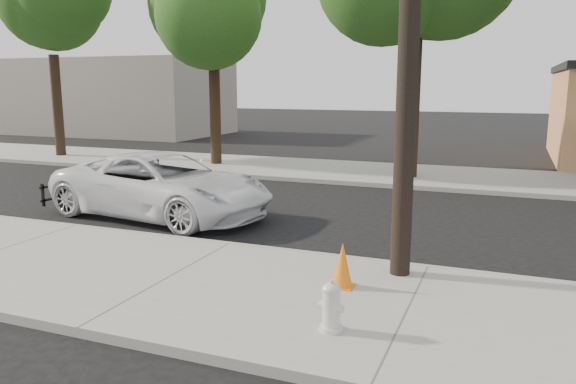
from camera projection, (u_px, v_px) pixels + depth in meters
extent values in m
plane|color=black|center=(271.00, 226.00, 13.46)|extent=(120.00, 120.00, 0.00)
cube|color=gray|center=(170.00, 280.00, 9.53)|extent=(90.00, 4.40, 0.15)
cube|color=gray|center=(360.00, 172.00, 21.20)|extent=(90.00, 5.00, 0.15)
cube|color=#9E9B93|center=(230.00, 246.00, 11.53)|extent=(90.00, 0.12, 0.16)
cube|color=gray|center=(120.00, 97.00, 38.51)|extent=(14.00, 8.00, 5.00)
cylinder|color=black|center=(410.00, 0.00, 8.81)|extent=(0.34, 0.34, 9.00)
cylinder|color=black|center=(57.00, 106.00, 25.40)|extent=(0.44, 0.44, 4.50)
sphere|color=#1C4112|center=(51.00, 20.00, 24.69)|extent=(4.50, 4.50, 4.50)
cylinder|color=black|center=(215.00, 111.00, 22.69)|extent=(0.44, 0.44, 4.25)
sphere|color=#1C4112|center=(213.00, 21.00, 22.03)|extent=(4.20, 4.20, 4.20)
cylinder|color=black|center=(413.00, 109.00, 19.37)|extent=(0.44, 0.44, 4.75)
imported|color=white|center=(162.00, 185.00, 14.32)|extent=(6.20, 3.48, 1.64)
cylinder|color=silver|center=(331.00, 328.00, 7.42)|extent=(0.32, 0.32, 0.06)
cylinder|color=silver|center=(331.00, 311.00, 7.38)|extent=(0.24, 0.24, 0.55)
ellipsoid|color=silver|center=(332.00, 290.00, 7.32)|extent=(0.26, 0.26, 0.18)
cylinder|color=silver|center=(331.00, 307.00, 7.37)|extent=(0.35, 0.15, 0.11)
cylinder|color=silver|center=(331.00, 307.00, 7.37)|extent=(0.16, 0.20, 0.14)
cube|color=orange|center=(342.00, 286.00, 9.04)|extent=(0.38, 0.38, 0.02)
cone|color=orange|center=(342.00, 265.00, 8.97)|extent=(0.34, 0.34, 0.73)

